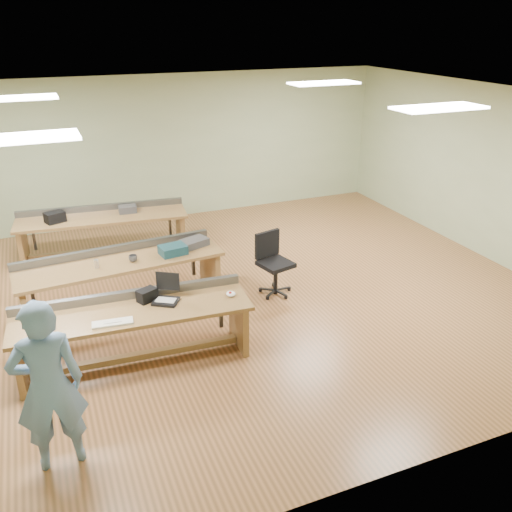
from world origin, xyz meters
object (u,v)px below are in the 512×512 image
camera_bag (147,295)px  workbench_mid (121,272)px  workbench_back (103,226)px  drinks_can (96,264)px  mug (133,258)px  laptop_base (166,301)px  person (48,386)px  task_chair (274,272)px  parts_bin_grey (194,243)px  parts_bin_teal (173,250)px  workbench_front (134,323)px

camera_bag → workbench_mid: bearing=70.0°
workbench_back → camera_bag: size_ratio=12.89×
workbench_back → drinks_can: drinks_can is taller
mug → workbench_mid: bearing=145.3°
workbench_mid → laptop_base: bearing=-83.0°
workbench_mid → person: bearing=-115.6°
person → workbench_mid: bearing=-113.8°
task_chair → workbench_mid: bearing=154.1°
mug → drinks_can: size_ratio=1.03×
workbench_back → parts_bin_grey: (1.13, -1.99, 0.25)m
laptop_base → parts_bin_teal: bearing=104.8°
mug → person: bearing=-114.7°
person → parts_bin_teal: bearing=-126.4°
parts_bin_grey → person: bearing=-126.9°
person → laptop_base: size_ratio=5.89×
task_chair → laptop_base: bearing=-165.8°
workbench_mid → workbench_front: bearing=-98.5°
workbench_front → mug: 1.47m
parts_bin_grey → workbench_mid: bearing=-175.1°
drinks_can → laptop_base: bearing=-64.6°
workbench_front → workbench_back: bearing=91.7°
camera_bag → drinks_can: 1.34m
workbench_mid → mug: size_ratio=24.40×
workbench_mid → parts_bin_teal: (0.78, -0.08, 0.26)m
laptop_base → parts_bin_teal: size_ratio=0.80×
camera_bag → parts_bin_teal: camera_bag is taller
workbench_front → parts_bin_grey: size_ratio=6.93×
parts_bin_teal → workbench_mid: bearing=174.5°
parts_bin_teal → drinks_can: (-1.13, -0.06, -0.01)m
parts_bin_teal → task_chair: bearing=-15.2°
person → camera_bag: person is taller
workbench_front → workbench_back: (0.13, 3.63, 0.00)m
workbench_back → parts_bin_teal: size_ratio=7.93×
workbench_front → person: (-1.03, -1.41, 0.34)m
workbench_mid → person: person is taller
workbench_mid → mug: 0.32m
task_chair → parts_bin_grey: (-1.11, 0.58, 0.45)m
workbench_front → camera_bag: (0.22, 0.15, 0.27)m
workbench_mid → task_chair: (2.27, -0.48, -0.20)m
workbench_mid → parts_bin_grey: size_ratio=7.23×
workbench_front → laptop_base: 0.47m
workbench_front → laptop_base: bearing=6.5°
workbench_back → parts_bin_teal: parts_bin_teal is taller
workbench_front → drinks_can: bearing=103.5°
laptop_base → mug: size_ratio=2.45×
workbench_mid → person: size_ratio=1.69×
laptop_base → mug: bearing=128.4°
mug → laptop_base: bearing=-84.3°
parts_bin_grey → drinks_can: 1.52m
workbench_back → camera_bag: camera_bag is taller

